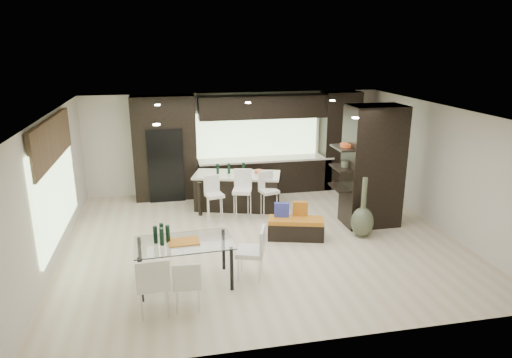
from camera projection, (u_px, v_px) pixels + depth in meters
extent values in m
plane|color=beige|center=(262.00, 239.00, 9.61)|extent=(8.00, 8.00, 0.00)
cube|color=beige|center=(235.00, 142.00, 12.51)|extent=(8.00, 0.02, 2.70)
cube|color=beige|center=(52.00, 190.00, 8.47)|extent=(0.02, 7.00, 2.70)
cube|color=beige|center=(440.00, 168.00, 9.98)|extent=(0.02, 7.00, 2.70)
cube|color=white|center=(262.00, 111.00, 8.83)|extent=(8.00, 7.00, 0.02)
cube|color=#B2D199|center=(56.00, 187.00, 8.66)|extent=(0.04, 3.20, 1.90)
cube|color=#B2D199|center=(257.00, 135.00, 12.53)|extent=(3.40, 0.04, 1.20)
cube|color=brown|center=(52.00, 140.00, 8.41)|extent=(0.08, 3.00, 0.80)
cube|color=white|center=(259.00, 110.00, 9.07)|extent=(4.00, 3.00, 0.02)
cube|color=black|center=(255.00, 144.00, 12.29)|extent=(6.80, 0.68, 2.70)
cube|color=black|center=(166.00, 163.00, 11.91)|extent=(0.90, 0.68, 1.90)
cube|color=black|center=(373.00, 166.00, 10.09)|extent=(1.20, 0.80, 2.70)
cube|color=black|center=(237.00, 191.00, 11.33)|extent=(2.26, 1.46, 0.87)
cube|color=silver|center=(215.00, 203.00, 10.52)|extent=(0.45, 0.45, 0.85)
cube|color=silver|center=(242.00, 200.00, 10.61)|extent=(0.52, 0.52, 0.94)
cube|color=silver|center=(269.00, 199.00, 10.75)|extent=(0.47, 0.47, 0.87)
cube|color=black|center=(296.00, 228.00, 9.60)|extent=(1.24, 0.74, 0.45)
cube|color=white|center=(185.00, 263.00, 7.72)|extent=(1.67, 0.99, 0.78)
cube|color=silver|center=(187.00, 286.00, 7.01)|extent=(0.45, 0.45, 0.78)
cube|color=silver|center=(153.00, 286.00, 6.87)|extent=(0.52, 0.52, 0.90)
cube|color=silver|center=(250.00, 255.00, 7.92)|extent=(0.59, 0.59, 0.87)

